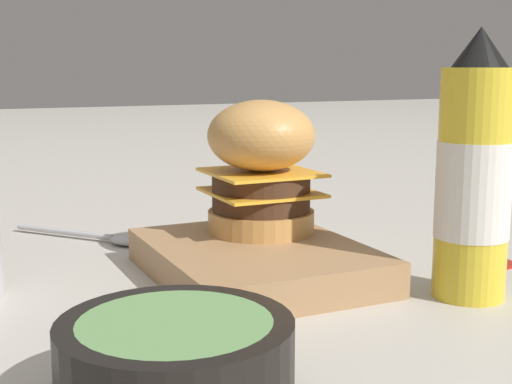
% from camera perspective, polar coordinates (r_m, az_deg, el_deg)
% --- Properties ---
extents(ground_plane, '(6.00, 6.00, 0.00)m').
position_cam_1_polar(ground_plane, '(0.61, -3.10, -9.03)').
color(ground_plane, '#B7B2A8').
extents(serving_board, '(0.23, 0.18, 0.03)m').
position_cam_1_polar(serving_board, '(0.68, 0.00, -5.52)').
color(serving_board, '#A37A51').
rests_on(serving_board, ground_plane).
extents(burger, '(0.11, 0.11, 0.13)m').
position_cam_1_polar(burger, '(0.71, 0.42, 2.13)').
color(burger, tan).
rests_on(burger, serving_board).
extents(ketchup_bottle, '(0.06, 0.06, 0.23)m').
position_cam_1_polar(ketchup_bottle, '(0.63, 17.01, 1.08)').
color(ketchup_bottle, yellow).
rests_on(ketchup_bottle, ground_plane).
extents(side_bowl, '(0.14, 0.14, 0.05)m').
position_cam_1_polar(side_bowl, '(0.43, -6.44, -13.25)').
color(side_bowl, black).
rests_on(side_bowl, ground_plane).
extents(spoon, '(0.15, 0.13, 0.01)m').
position_cam_1_polar(spoon, '(0.82, -11.54, -3.58)').
color(spoon, '#B2B2B7').
rests_on(spoon, ground_plane).
extents(ketchup_puddle, '(0.05, 0.05, 0.00)m').
position_cam_1_polar(ketchup_puddle, '(0.76, 18.29, -5.32)').
color(ketchup_puddle, '#B21E14').
rests_on(ketchup_puddle, ground_plane).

